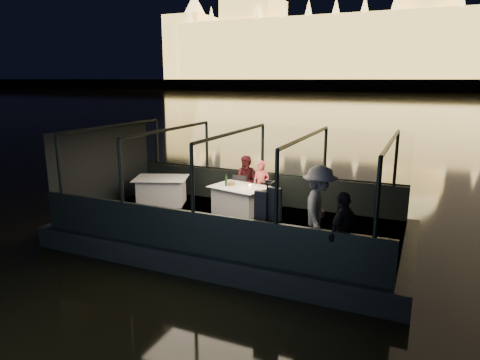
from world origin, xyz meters
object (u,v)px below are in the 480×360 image
at_px(dining_table_aft, 162,191).
at_px(person_man_maroon, 247,180).
at_px(wine_bottle, 226,181).
at_px(person_woman_coral, 261,183).
at_px(chair_port_right, 260,194).
at_px(passenger_dark, 343,229).
at_px(passenger_stripe, 319,215).
at_px(dining_table_central, 239,200).
at_px(chair_port_left, 237,193).
at_px(coat_stand, 267,215).

height_order(dining_table_aft, person_man_maroon, person_man_maroon).
distance_m(person_man_maroon, wine_bottle, 0.93).
bearing_deg(dining_table_aft, person_woman_coral, 15.19).
bearing_deg(chair_port_right, passenger_dark, -52.63).
relative_size(chair_port_right, passenger_stripe, 0.53).
height_order(dining_table_aft, passenger_stripe, passenger_stripe).
bearing_deg(dining_table_central, wine_bottle, -166.78).
height_order(dining_table_central, chair_port_left, chair_port_left).
height_order(coat_stand, person_woman_coral, coat_stand).
relative_size(person_man_maroon, passenger_dark, 0.93).
bearing_deg(dining_table_central, dining_table_aft, -179.07).
xyz_separation_m(dining_table_aft, chair_port_left, (2.18, 0.49, 0.06)).
distance_m(person_woman_coral, person_man_maroon, 0.46).
height_order(person_man_maroon, passenger_dark, passenger_dark).
bearing_deg(passenger_stripe, dining_table_central, 46.04).
height_order(dining_table_aft, chair_port_left, chair_port_left).
bearing_deg(dining_table_aft, chair_port_right, 12.88).
bearing_deg(dining_table_central, passenger_dark, -37.42).
relative_size(dining_table_central, person_man_maroon, 1.00).
relative_size(person_woman_coral, passenger_dark, 0.87).
bearing_deg(dining_table_central, person_man_maroon, 97.50).
distance_m(coat_stand, person_man_maroon, 3.65).
bearing_deg(chair_port_right, chair_port_left, -171.68).
distance_m(chair_port_left, person_woman_coral, 0.73).
distance_m(coat_stand, passenger_stripe, 1.08).
distance_m(person_man_maroon, passenger_stripe, 3.74).
bearing_deg(chair_port_left, wine_bottle, -99.58).
relative_size(chair_port_right, person_woman_coral, 0.73).
relative_size(passenger_stripe, passenger_dark, 1.20).
xyz_separation_m(dining_table_central, chair_port_left, (-0.26, 0.45, 0.06)).
xyz_separation_m(chair_port_left, passenger_dark, (3.46, -2.89, 0.40)).
relative_size(chair_port_left, coat_stand, 0.56).
distance_m(person_woman_coral, passenger_dark, 4.26).
height_order(chair_port_left, passenger_dark, passenger_dark).
bearing_deg(wine_bottle, dining_table_central, 13.22).
distance_m(dining_table_aft, person_man_maroon, 2.51).
xyz_separation_m(person_woman_coral, person_man_maroon, (-0.46, 0.08, 0.00)).
xyz_separation_m(dining_table_aft, passenger_stripe, (5.03, -1.76, 0.47)).
xyz_separation_m(chair_port_right, passenger_dark, (2.82, -3.05, 0.40)).
height_order(dining_table_central, dining_table_aft, dining_table_aft).
bearing_deg(passenger_stripe, chair_port_right, 33.46).
distance_m(chair_port_right, coat_stand, 3.28).
distance_m(chair_port_left, passenger_dark, 4.53).
xyz_separation_m(dining_table_central, wine_bottle, (-0.34, -0.08, 0.53)).
bearing_deg(chair_port_right, wine_bottle, -141.72).
height_order(chair_port_left, passenger_stripe, passenger_stripe).
distance_m(chair_port_left, chair_port_right, 0.66).
distance_m(person_woman_coral, passenger_stripe, 3.37).
xyz_separation_m(dining_table_aft, passenger_dark, (5.64, -2.41, 0.47)).
bearing_deg(passenger_stripe, wine_bottle, 50.50).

